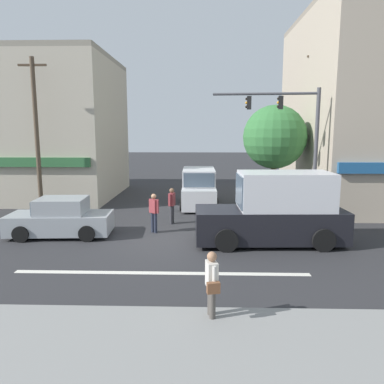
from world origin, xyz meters
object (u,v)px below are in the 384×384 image
Objects in this scene: utility_pole_near_left at (37,135)px; pedestrian_foreground_with_bag at (212,283)px; sedan_parked_curbside at (61,219)px; pedestrian_far_side at (172,204)px; box_truck_crossing_leftbound at (275,211)px; street_tree at (275,137)px; pedestrian_mid_crossing at (154,211)px; traffic_light_mast at (295,133)px; van_approaching_near at (199,188)px; utility_pole_far_right at (316,126)px.

utility_pole_near_left is 14.35m from pedestrian_foreground_with_bag.
sedan_parked_curbside is 2.51× the size of pedestrian_far_side.
utility_pole_near_left reaches higher than pedestrian_far_side.
utility_pole_near_left is at bearing 156.20° from box_truck_crossing_leftbound.
pedestrian_mid_crossing is (-6.09, -5.99, -2.96)m from street_tree.
pedestrian_mid_crossing is at bearing -159.95° from traffic_light_mast.
utility_pole_near_left is 5.94m from sedan_parked_curbside.
traffic_light_mast is (12.67, -1.22, 0.10)m from utility_pole_near_left.
pedestrian_mid_crossing reaches higher than sedan_parked_curbside.
pedestrian_foreground_with_bag is at bearing -88.13° from van_approaching_near.
traffic_light_mast reaches higher than pedestrian_foreground_with_bag.
sedan_parked_curbside is (-5.58, -6.48, -0.29)m from van_approaching_near.
utility_pole_near_left is 1.38× the size of box_truck_crossing_leftbound.
box_truck_crossing_leftbound is at bearing -114.93° from utility_pole_far_right.
van_approaching_near is 13.39m from pedestrian_foreground_with_bag.
street_tree is 7.63m from pedestrian_far_side.
utility_pole_far_right is at bearing 38.01° from pedestrian_mid_crossing.
pedestrian_mid_crossing is at bearing -112.05° from pedestrian_far_side.
box_truck_crossing_leftbound is at bearing -99.82° from street_tree.
van_approaching_near reaches higher than pedestrian_far_side.
traffic_light_mast is (-2.25, -4.39, -0.37)m from utility_pole_far_right.
traffic_light_mast is at bearing -38.33° from van_approaching_near.
pedestrian_far_side is (6.98, -1.97, -3.13)m from utility_pole_near_left.
traffic_light_mast is 6.55m from van_approaching_near.
van_approaching_near is 0.82× the size of box_truck_crossing_leftbound.
box_truck_crossing_leftbound is at bearing -112.23° from traffic_light_mast.
utility_pole_far_right is 1.55× the size of box_truck_crossing_leftbound.
pedestrian_foreground_with_bag is at bearing -113.92° from utility_pole_far_right.
utility_pole_far_right is 7.66m from van_approaching_near.
traffic_light_mast is at bearing 7.50° from pedestrian_far_side.
pedestrian_mid_crossing is (6.35, -3.52, -3.13)m from utility_pole_near_left.
street_tree is at bearing 11.24° from utility_pole_near_left.
pedestrian_mid_crossing is (-8.57, -6.70, -3.59)m from utility_pole_far_right.
traffic_light_mast reaches higher than sedan_parked_curbside.
box_truck_crossing_leftbound is (-3.76, -8.10, -3.29)m from utility_pole_far_right.
utility_pole_far_right reaches higher than traffic_light_mast.
van_approaching_near is at bearing 49.27° from sedan_parked_curbside.
utility_pole_near_left is at bearing -167.99° from utility_pole_far_right.
pedestrian_far_side is at bearing -172.50° from traffic_light_mast.
traffic_light_mast is at bearing -86.34° from street_tree.
utility_pole_far_right reaches higher than pedestrian_far_side.
utility_pole_near_left is (-12.44, -2.47, 0.17)m from street_tree.
sedan_parked_curbside is (-10.07, -2.92, -3.46)m from traffic_light_mast.
utility_pole_near_left is 7.90m from pedestrian_far_side.
street_tree is 12.68m from utility_pole_near_left.
van_approaching_near is at bearing 74.46° from pedestrian_far_side.
sedan_parked_curbside is at bearing -170.66° from pedestrian_mid_crossing.
pedestrian_far_side is at bearing 26.40° from sedan_parked_curbside.
street_tree is 3.41× the size of pedestrian_mid_crossing.
pedestrian_foreground_with_bag is 1.00× the size of pedestrian_far_side.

